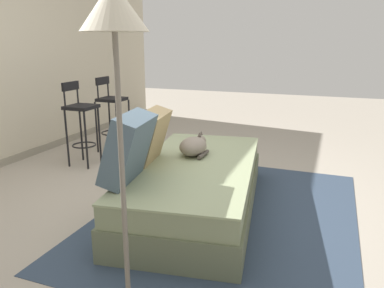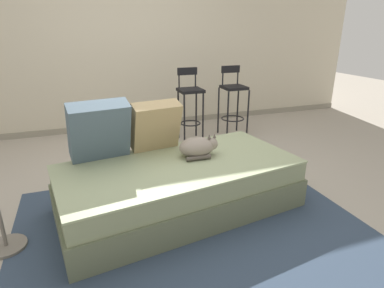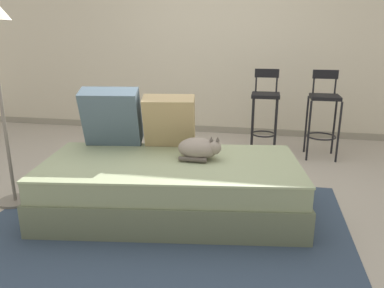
% 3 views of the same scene
% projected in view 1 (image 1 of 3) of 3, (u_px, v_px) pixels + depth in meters
% --- Properties ---
extents(ground_plane, '(16.00, 16.00, 0.00)m').
position_uv_depth(ground_plane, '(156.00, 202.00, 3.50)').
color(ground_plane, '#A89E8E').
rests_on(ground_plane, ground).
extents(area_rug, '(2.73, 2.09, 0.01)m').
position_uv_depth(area_rug, '(229.00, 213.00, 3.26)').
color(area_rug, '#334256').
rests_on(area_rug, ground).
extents(couch, '(2.15, 1.27, 0.44)m').
position_uv_depth(couch, '(197.00, 186.00, 3.31)').
color(couch, '#636B50').
rests_on(couch, ground).
extents(throw_pillow_corner, '(0.54, 0.39, 0.53)m').
position_uv_depth(throw_pillow_corner, '(128.00, 148.00, 2.74)').
color(throw_pillow_corner, '#4C6070').
rests_on(throw_pillow_corner, couch).
extents(throw_pillow_middle, '(0.48, 0.34, 0.47)m').
position_uv_depth(throw_pillow_middle, '(151.00, 136.00, 3.23)').
color(throw_pillow_middle, tan).
rests_on(throw_pillow_middle, couch).
extents(cat, '(0.35, 0.25, 0.20)m').
position_uv_depth(cat, '(194.00, 146.00, 3.45)').
color(cat, gray).
rests_on(cat, couch).
extents(bar_stool_near_window, '(0.32, 0.32, 1.00)m').
position_uv_depth(bar_stool_near_window, '(81.00, 118.00, 4.44)').
color(bar_stool_near_window, black).
rests_on(bar_stool_near_window, ground).
extents(bar_stool_by_doorway, '(0.34, 0.34, 1.00)m').
position_uv_depth(bar_stool_by_doorway, '(111.00, 110.00, 5.04)').
color(bar_stool_by_doorway, black).
rests_on(bar_stool_by_doorway, ground).
extents(floor_lamp, '(0.32, 0.32, 1.72)m').
position_uv_depth(floor_lamp, '(115.00, 42.00, 1.72)').
color(floor_lamp, slate).
rests_on(floor_lamp, ground).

